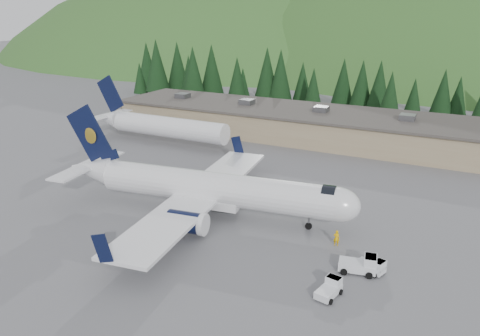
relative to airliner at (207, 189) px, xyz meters
name	(u,v)px	position (x,y,z in m)	size (l,w,h in m)	color
ground	(216,215)	(1.05, 0.14, -3.19)	(600.00, 600.00, 0.00)	#57575C
airliner	(207,189)	(0.00, 0.00, 0.00)	(36.09, 33.98, 11.98)	white
second_airliner	(156,125)	(-23.88, 22.14, 0.13)	(27.50, 11.00, 10.05)	white
baggage_tug_a	(361,265)	(18.95, -4.61, -2.40)	(3.57, 2.51, 1.77)	silver
baggage_tug_b	(373,266)	(19.91, -4.09, -2.57)	(2.86, 2.18, 1.38)	silver
baggage_tug_c	(330,288)	(17.51, -9.36, -2.56)	(2.02, 2.86, 1.41)	silver
terminal_building	(294,122)	(-3.97, 38.14, -0.57)	(71.00, 17.00, 6.10)	#917D5B
ramp_worker	(336,238)	(15.51, -0.63, -2.35)	(0.61, 0.40, 1.68)	#FFB800
tree_line	(305,79)	(-10.14, 60.76, 4.31)	(113.41, 17.25, 14.43)	black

